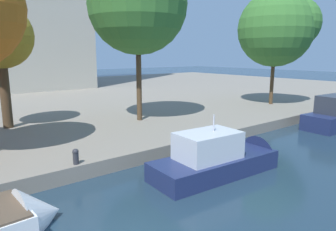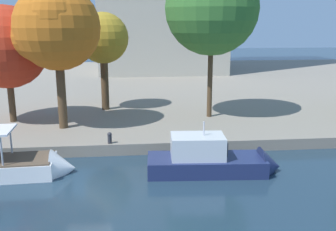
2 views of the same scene
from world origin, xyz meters
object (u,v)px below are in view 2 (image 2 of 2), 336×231
(motor_yacht_2, at_px, (216,162))
(tree_0, at_px, (9,47))
(tree_3, at_px, (104,39))
(tree_4, at_px, (54,27))
(mooring_bollard_0, at_px, (110,137))
(tree_2, at_px, (210,9))

(motor_yacht_2, bearing_deg, tree_0, 147.46)
(tree_0, bearing_deg, tree_3, 26.96)
(motor_yacht_2, distance_m, tree_4, 15.24)
(tree_0, height_order, tree_3, tree_0)
(mooring_bollard_0, relative_size, tree_4, 0.07)
(motor_yacht_2, bearing_deg, tree_4, 145.95)
(tree_0, xyz_separation_m, tree_2, (16.02, -0.09, 2.95))
(tree_3, xyz_separation_m, tree_4, (-3.16, -6.24, 1.08))
(tree_2, relative_size, tree_4, 1.20)
(motor_yacht_2, xyz_separation_m, mooring_bollard_0, (-6.43, 3.86, 0.56))
(motor_yacht_2, xyz_separation_m, tree_3, (-7.20, 14.30, 6.67))
(tree_3, bearing_deg, tree_2, -23.18)
(mooring_bollard_0, distance_m, tree_4, 9.20)
(motor_yacht_2, relative_size, tree_2, 0.63)
(tree_0, relative_size, tree_4, 0.87)
(tree_2, distance_m, tree_3, 9.89)
(tree_2, xyz_separation_m, tree_4, (-11.96, -2.47, -1.41))
(tree_3, distance_m, tree_4, 7.08)
(motor_yacht_2, relative_size, mooring_bollard_0, 10.28)
(tree_2, xyz_separation_m, tree_3, (-8.80, 3.77, -2.49))
(mooring_bollard_0, xyz_separation_m, tree_2, (8.03, 6.67, 8.59))
(tree_2, bearing_deg, motor_yacht_2, -98.63)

